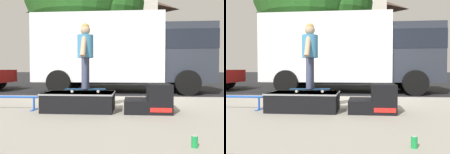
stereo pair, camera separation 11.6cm
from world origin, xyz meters
TOP-DOWN VIEW (x-y plane):
  - ground_plane at (0.00, 0.00)m, footprint 140.00×140.00m
  - sidewalk_slab at (0.00, -3.00)m, footprint 50.00×5.00m
  - skate_box at (-1.00, -3.09)m, footprint 1.35×0.78m
  - kicker_ramp at (0.39, -3.10)m, footprint 0.86×0.74m
  - skateboard at (-0.88, -3.07)m, footprint 0.79×0.26m
  - skater_kid at (-0.88, -3.07)m, footprint 0.31×0.65m
  - soda_can at (0.67, -5.16)m, footprint 0.07×0.07m
  - box_truck at (-0.33, 2.20)m, footprint 6.91×2.63m
  - house_behind at (-2.70, 13.08)m, footprint 9.54×8.23m

SIDE VIEW (x-z plane):
  - ground_plane at x=0.00m, z-range 0.00..0.00m
  - sidewalk_slab at x=0.00m, z-range 0.00..0.12m
  - soda_can at x=0.67m, z-range 0.12..0.25m
  - skate_box at x=-1.00m, z-range 0.13..0.49m
  - kicker_ramp at x=0.39m, z-range 0.07..0.61m
  - skateboard at x=-0.88m, z-range 0.50..0.57m
  - skater_kid at x=-0.88m, z-range 0.66..1.93m
  - box_truck at x=-0.33m, z-range 0.18..3.23m
  - house_behind at x=-2.70m, z-range 0.04..8.44m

